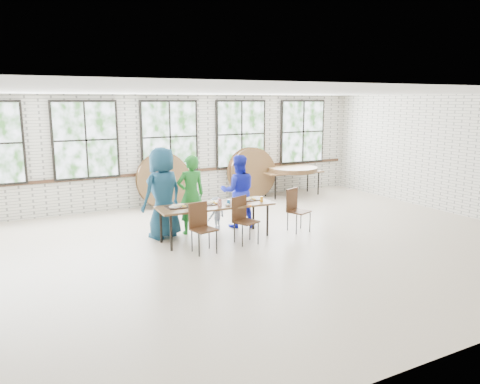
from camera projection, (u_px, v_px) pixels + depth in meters
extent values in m
plane|color=beige|center=(250.00, 248.00, 9.19)|extent=(12.00, 12.00, 0.00)
plane|color=white|center=(250.00, 92.00, 8.61)|extent=(12.00, 12.00, 0.00)
plane|color=silver|center=(169.00, 150.00, 12.79)|extent=(12.00, 0.00, 12.00)
plane|color=silver|center=(456.00, 229.00, 5.01)|extent=(12.00, 0.00, 12.00)
plane|color=silver|center=(459.00, 155.00, 11.68)|extent=(0.00, 9.00, 9.00)
cube|color=#422819|center=(170.00, 172.00, 12.88)|extent=(11.80, 0.05, 0.08)
cube|color=black|center=(86.00, 140.00, 11.64)|extent=(1.62, 0.05, 1.97)
cube|color=white|center=(86.00, 140.00, 11.61)|extent=(1.50, 0.01, 1.85)
cube|color=black|center=(170.00, 137.00, 12.66)|extent=(1.62, 0.05, 1.97)
cube|color=white|center=(170.00, 137.00, 12.63)|extent=(1.50, 0.01, 1.85)
cube|color=black|center=(241.00, 134.00, 13.68)|extent=(1.62, 0.05, 1.97)
cube|color=white|center=(242.00, 134.00, 13.65)|extent=(1.50, 0.01, 1.85)
cube|color=black|center=(302.00, 132.00, 14.70)|extent=(1.62, 0.05, 1.97)
cube|color=white|center=(303.00, 132.00, 14.67)|extent=(1.50, 0.01, 1.85)
cube|color=brown|center=(215.00, 205.00, 9.63)|extent=(2.44, 0.92, 0.04)
cylinder|color=black|center=(171.00, 233.00, 8.94)|extent=(0.05, 0.05, 0.70)
cylinder|color=black|center=(161.00, 226.00, 9.46)|extent=(0.05, 0.05, 0.70)
cylinder|color=black|center=(267.00, 220.00, 9.94)|extent=(0.05, 0.05, 0.70)
cylinder|color=black|center=(253.00, 214.00, 10.46)|extent=(0.05, 0.05, 0.70)
cube|color=#472A17|center=(204.00, 230.00, 8.82)|extent=(0.49, 0.47, 0.03)
cube|color=#472A17|center=(198.00, 215.00, 8.91)|extent=(0.42, 0.11, 0.50)
cylinder|color=black|center=(199.00, 245.00, 8.63)|extent=(0.02, 0.02, 0.44)
cylinder|color=black|center=(192.00, 240.00, 8.92)|extent=(0.02, 0.02, 0.44)
cylinder|color=black|center=(217.00, 242.00, 8.80)|extent=(0.02, 0.02, 0.44)
cylinder|color=black|center=(209.00, 238.00, 9.09)|extent=(0.02, 0.02, 0.44)
cube|color=#472A17|center=(246.00, 222.00, 9.39)|extent=(0.53, 0.52, 0.03)
cube|color=#472A17|center=(239.00, 208.00, 9.46)|extent=(0.40, 0.17, 0.50)
cylinder|color=black|center=(242.00, 236.00, 9.20)|extent=(0.02, 0.02, 0.44)
cylinder|color=black|center=(234.00, 232.00, 9.49)|extent=(0.02, 0.02, 0.44)
cylinder|color=black|center=(258.00, 234.00, 9.37)|extent=(0.02, 0.02, 0.44)
cylinder|color=black|center=(250.00, 230.00, 9.66)|extent=(0.02, 0.02, 0.44)
cube|color=#472A17|center=(299.00, 212.00, 10.25)|extent=(0.54, 0.53, 0.03)
cube|color=#472A17|center=(292.00, 199.00, 10.32)|extent=(0.40, 0.19, 0.50)
cylinder|color=black|center=(296.00, 225.00, 10.06)|extent=(0.02, 0.02, 0.44)
cylinder|color=black|center=(288.00, 221.00, 10.36)|extent=(0.02, 0.02, 0.44)
cylinder|color=black|center=(310.00, 222.00, 10.23)|extent=(0.02, 0.02, 0.44)
cylinder|color=black|center=(301.00, 219.00, 10.52)|extent=(0.02, 0.02, 0.44)
imported|color=navy|center=(163.00, 193.00, 9.72)|extent=(1.08, 0.88, 1.91)
imported|color=#217D29|center=(191.00, 195.00, 10.04)|extent=(0.63, 0.42, 1.71)
imported|color=#13213D|center=(216.00, 213.00, 10.41)|extent=(0.55, 0.44, 0.74)
imported|color=#1C27C9|center=(238.00, 191.00, 10.58)|extent=(0.97, 0.87, 1.65)
cube|color=brown|center=(292.00, 172.00, 14.12)|extent=(1.85, 0.87, 0.04)
cylinder|color=black|center=(275.00, 188.00, 13.59)|extent=(0.04, 0.04, 0.70)
cylinder|color=black|center=(265.00, 185.00, 14.06)|extent=(0.04, 0.04, 0.70)
cylinder|color=black|center=(318.00, 183.00, 14.31)|extent=(0.04, 0.04, 0.70)
cylinder|color=black|center=(308.00, 181.00, 14.79)|extent=(0.04, 0.04, 0.70)
cube|color=black|center=(177.00, 207.00, 9.36)|extent=(0.44, 0.33, 0.02)
cube|color=black|center=(209.00, 204.00, 9.65)|extent=(0.44, 0.33, 0.02)
cube|color=black|center=(248.00, 200.00, 10.05)|extent=(0.44, 0.33, 0.02)
cylinder|color=black|center=(204.00, 206.00, 9.28)|extent=(0.09, 0.09, 0.09)
cube|color=red|center=(220.00, 203.00, 9.47)|extent=(0.07, 0.06, 0.11)
cylinder|color=blue|center=(229.00, 202.00, 9.63)|extent=(0.07, 0.07, 0.10)
cylinder|color=orange|center=(262.00, 199.00, 9.88)|extent=(0.07, 0.07, 0.11)
cylinder|color=white|center=(240.00, 202.00, 9.60)|extent=(0.17, 0.17, 0.10)
ellipsoid|color=white|center=(227.00, 205.00, 9.49)|extent=(0.11, 0.11, 0.05)
ellipsoid|color=white|center=(240.00, 201.00, 9.85)|extent=(0.11, 0.11, 0.05)
cylinder|color=brown|center=(292.00, 171.00, 14.11)|extent=(1.50, 1.50, 0.04)
cylinder|color=brown|center=(292.00, 169.00, 14.10)|extent=(1.50, 1.50, 0.04)
cylinder|color=brown|center=(293.00, 168.00, 14.09)|extent=(1.50, 1.50, 0.04)
cylinder|color=brown|center=(163.00, 180.00, 12.59)|extent=(1.50, 0.21, 1.50)
cylinder|color=brown|center=(165.00, 181.00, 12.51)|extent=(1.50, 0.39, 1.47)
cylinder|color=brown|center=(250.00, 173.00, 13.84)|extent=(1.50, 0.26, 1.49)
cylinder|color=brown|center=(254.00, 173.00, 13.79)|extent=(1.50, 0.28, 1.49)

